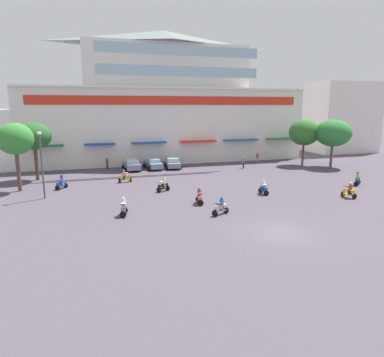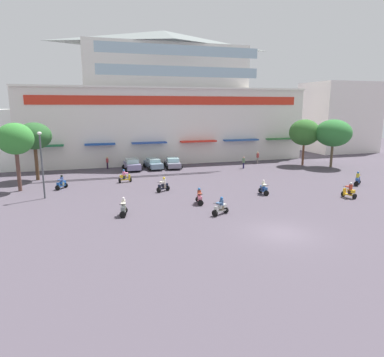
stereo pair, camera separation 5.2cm
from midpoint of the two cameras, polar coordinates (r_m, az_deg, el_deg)
name	(u,v)px [view 2 (the right image)]	position (r m, az deg, el deg)	size (l,w,h in m)	color
ground_plane	(214,190)	(36.33, 3.68, -1.92)	(128.00, 128.00, 0.00)	#4B434E
colonial_building	(165,107)	(56.80, -4.29, 11.54)	(42.66, 14.85, 19.76)	silver
flank_building_right	(338,117)	(73.19, 22.58, 9.12)	(11.89, 9.72, 12.75)	silver
plaza_tree_0	(15,139)	(39.28, -26.66, 5.69)	(3.53, 3.00, 6.90)	brown
plaza_tree_1	(333,133)	(53.22, 21.93, 6.83)	(4.86, 5.06, 6.69)	brown
plaza_tree_2	(34,136)	(44.38, -24.14, 6.25)	(3.86, 4.16, 6.69)	#523825
plaza_tree_3	(304,132)	(53.60, 17.76, 7.11)	(4.37, 4.25, 6.64)	brown
parked_car_0	(132,164)	(48.15, -9.65, 2.25)	(2.48, 4.14, 1.55)	slate
parked_car_1	(153,164)	(48.85, -6.25, 2.42)	(2.49, 4.55, 1.41)	slate
parked_car_2	(173,163)	(49.27, -3.13, 2.56)	(2.66, 4.52, 1.44)	slate
scooter_rider_0	(199,197)	(31.18, 1.24, -3.07)	(0.73, 1.43, 1.45)	black
scooter_rider_1	(221,207)	(28.22, 4.71, -4.69)	(1.53, 1.13, 1.46)	black
scooter_rider_2	(125,177)	(40.64, -10.79, 0.26)	(1.49, 0.78, 1.50)	black
scooter_rider_3	(124,208)	(28.43, -10.97, -4.69)	(0.79, 1.41, 1.49)	black
scooter_rider_4	(62,183)	(39.20, -20.32, -0.73)	(1.24, 1.49, 1.48)	black
scooter_rider_5	(163,186)	(35.76, -4.62, -1.16)	(1.45, 1.15, 1.49)	black
scooter_rider_6	(349,191)	(36.34, 24.15, -1.91)	(0.86, 1.43, 1.55)	black
scooter_rider_7	(358,179)	(42.49, 25.25, -0.14)	(1.42, 1.31, 1.55)	black
scooter_rider_8	(264,188)	(35.24, 11.54, -1.57)	(0.59, 1.38, 1.45)	black
pedestrian_0	(258,157)	(53.86, 10.61, 3.46)	(0.46, 0.46, 1.77)	slate
pedestrian_1	(244,162)	(49.30, 8.38, 2.69)	(0.50, 0.50, 1.63)	#25214C
pedestrian_2	(107,162)	(49.74, -13.52, 2.61)	(0.46, 0.46, 1.67)	#26132B
streetlamp_near	(42,160)	(35.22, -23.11, 2.82)	(0.40, 0.40, 6.24)	#474C51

